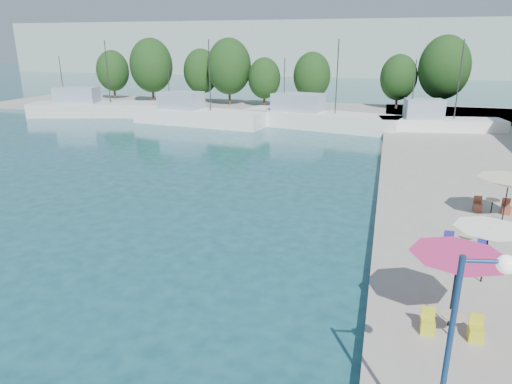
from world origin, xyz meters
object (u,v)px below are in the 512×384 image
(trawler_01, at_px, (95,108))
(street_lamp, at_px, (469,327))
(umbrella_white, at_px, (489,234))
(trawler_02, at_px, (196,116))
(trawler_04, at_px, (437,125))
(umbrella_pink, at_px, (457,262))
(umbrella_cream, at_px, (509,183))
(trawler_03, at_px, (316,118))

(trawler_01, relative_size, street_lamp, 3.61)
(umbrella_white, height_order, street_lamp, street_lamp)
(trawler_02, bearing_deg, trawler_04, 8.58)
(trawler_02, height_order, street_lamp, trawler_02)
(trawler_04, xyz_separation_m, street_lamp, (-3.44, -43.17, 3.01))
(street_lamp, bearing_deg, trawler_02, 107.74)
(trawler_02, distance_m, umbrella_pink, 44.59)
(umbrella_white, relative_size, street_lamp, 0.51)
(umbrella_white, bearing_deg, umbrella_cream, 73.19)
(trawler_03, bearing_deg, umbrella_cream, -50.66)
(trawler_01, distance_m, umbrella_pink, 56.75)
(trawler_03, height_order, trawler_04, same)
(trawler_01, distance_m, trawler_04, 43.36)
(trawler_04, bearing_deg, umbrella_pink, -103.11)
(trawler_01, distance_m, umbrella_white, 55.55)
(trawler_02, xyz_separation_m, trawler_03, (14.27, 1.76, -0.00))
(trawler_01, height_order, trawler_03, same)
(trawler_01, bearing_deg, trawler_03, -17.54)
(trawler_02, height_order, umbrella_white, trawler_02)
(umbrella_white, bearing_deg, trawler_03, 108.52)
(trawler_03, distance_m, umbrella_pink, 40.30)
(street_lamp, bearing_deg, umbrella_pink, 71.99)
(trawler_03, distance_m, umbrella_white, 37.44)
(trawler_04, height_order, umbrella_pink, trawler_04)
(umbrella_white, bearing_deg, trawler_01, 139.19)
(trawler_01, height_order, umbrella_cream, trawler_01)
(trawler_02, relative_size, trawler_04, 1.28)
(trawler_04, distance_m, umbrella_white, 34.27)
(trawler_04, bearing_deg, umbrella_cream, -96.85)
(trawler_03, bearing_deg, trawler_04, 7.29)
(trawler_01, xyz_separation_m, trawler_03, (30.15, -0.82, -0.00))
(trawler_01, relative_size, umbrella_white, 7.03)
(trawler_02, bearing_deg, trawler_03, 14.58)
(umbrella_white, distance_m, umbrella_cream, 7.63)
(trawler_01, distance_m, umbrella_cream, 52.91)
(trawler_02, relative_size, trawler_03, 0.88)
(trawler_02, height_order, trawler_04, same)
(trawler_01, bearing_deg, umbrella_cream, -49.22)
(trawler_02, relative_size, umbrella_cream, 5.48)
(trawler_04, distance_m, umbrella_cream, 26.96)
(umbrella_pink, bearing_deg, umbrella_white, 65.85)
(trawler_02, xyz_separation_m, street_lamp, (23.99, -42.67, 3.02))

